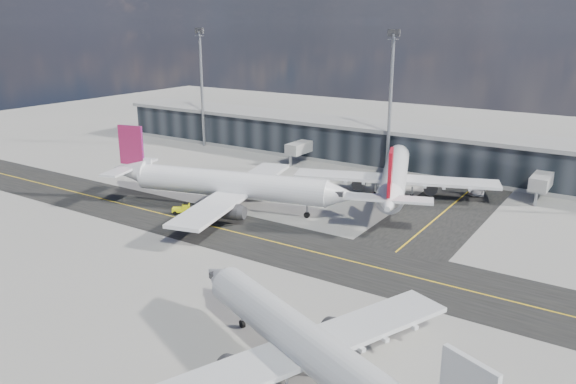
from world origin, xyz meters
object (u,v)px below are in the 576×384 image
(airliner_redtail, at_px, (395,176))
(airliner_near, at_px, (312,349))
(airliner_af, at_px, (227,184))
(service_van, at_px, (478,189))
(baggage_tug, at_px, (183,209))

(airliner_redtail, height_order, airliner_near, airliner_redtail)
(airliner_af, relative_size, airliner_redtail, 1.06)
(service_van, bearing_deg, airliner_af, -144.18)
(airliner_af, bearing_deg, service_van, 120.16)
(airliner_af, relative_size, airliner_near, 1.20)
(airliner_redtail, distance_m, service_van, 16.64)
(baggage_tug, bearing_deg, airliner_near, 22.19)
(baggage_tug, bearing_deg, airliner_af, 108.19)
(airliner_redtail, bearing_deg, airliner_near, -94.04)
(airliner_near, bearing_deg, airliner_af, 69.80)
(airliner_near, distance_m, baggage_tug, 49.75)
(airliner_near, distance_m, service_van, 65.89)
(airliner_redtail, bearing_deg, service_van, 23.92)
(airliner_near, bearing_deg, airliner_redtail, 38.35)
(airliner_af, distance_m, airliner_redtail, 29.56)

